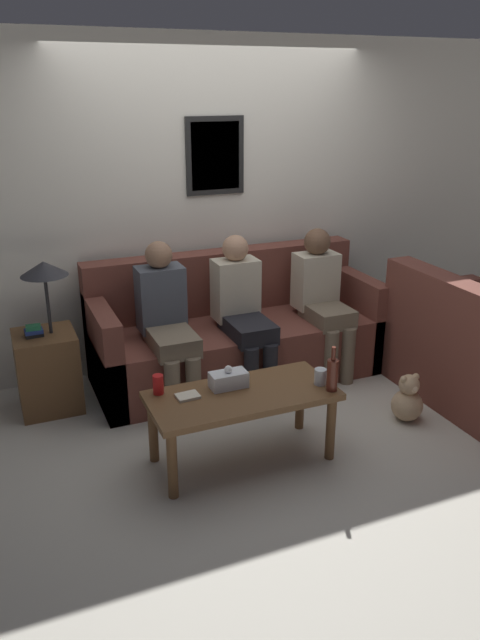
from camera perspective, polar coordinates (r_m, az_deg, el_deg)
The scene contains 14 objects.
ground_plane at distance 4.73m, azimuth 2.04°, elevation -7.35°, with size 16.00×16.00×0.00m, color beige.
wall_back at distance 5.16m, azimuth -2.40°, elevation 10.41°, with size 9.00×0.08×2.60m.
couch_main at distance 5.02m, azimuth -0.41°, elevation -1.39°, with size 2.28×0.87×0.97m.
coffee_table at distance 3.85m, azimuth 0.20°, elevation -7.56°, with size 1.15×0.53×0.47m.
side_table_with_lamp at distance 4.69m, azimuth -17.19°, elevation -3.69°, with size 0.43×0.43×1.10m.
wine_bottle at distance 3.84m, azimuth 8.44°, elevation -4.90°, with size 0.07×0.07×0.29m.
drinking_glass at distance 3.93m, azimuth 7.35°, elevation -5.16°, with size 0.08×0.08×0.10m.
book_stack at distance 3.78m, azimuth -4.81°, elevation -6.95°, with size 0.14×0.11×0.02m.
soda_can at distance 3.81m, azimuth -7.49°, elevation -5.87°, with size 0.07×0.07×0.12m.
tissue_box at distance 3.87m, azimuth -1.06°, elevation -5.44°, with size 0.23×0.12×0.15m.
person_left at distance 4.53m, azimuth -6.72°, elevation 0.14°, with size 0.34×0.65×1.18m.
person_middle at distance 4.71m, azimuth 0.23°, elevation 1.10°, with size 0.34×0.65×1.17m.
person_right at distance 5.03m, azimuth 7.53°, elevation 2.24°, with size 0.34×0.59×1.16m.
teddy_bear at distance 4.56m, azimuth 15.07°, elevation -7.10°, with size 0.22×0.22×0.35m.
Camera 1 is at (-1.77, -3.78, 2.23)m, focal length 35.00 mm.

